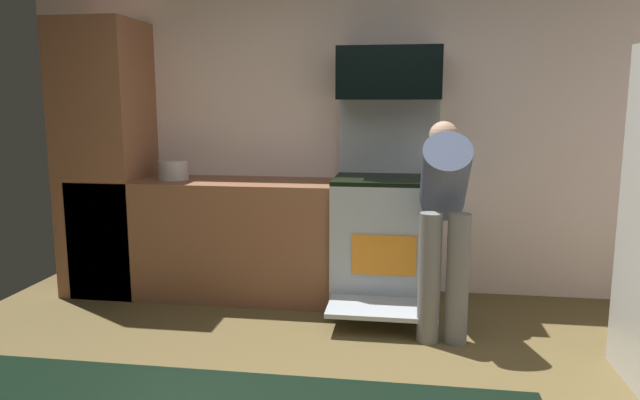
{
  "coord_description": "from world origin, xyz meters",
  "views": [
    {
      "loc": [
        0.42,
        -2.25,
        1.48
      ],
      "look_at": [
        0.04,
        0.3,
        1.05
      ],
      "focal_mm": 32.55,
      "sensor_mm": 36.0,
      "label": 1
    }
  ],
  "objects_px": {
    "microwave": "(389,74)",
    "stock_pot": "(173,170)",
    "oven_range": "(386,236)",
    "person_cook": "(444,209)"
  },
  "relations": [
    {
      "from": "microwave",
      "to": "stock_pot",
      "type": "bearing_deg",
      "value": -177.21
    },
    {
      "from": "oven_range",
      "to": "stock_pot",
      "type": "distance_m",
      "value": 1.71
    },
    {
      "from": "microwave",
      "to": "person_cook",
      "type": "xyz_separation_m",
      "value": [
        0.38,
        -0.63,
        -0.87
      ]
    },
    {
      "from": "microwave",
      "to": "person_cook",
      "type": "height_order",
      "value": "microwave"
    },
    {
      "from": "oven_range",
      "to": "person_cook",
      "type": "relative_size",
      "value": 1.11
    },
    {
      "from": "oven_range",
      "to": "microwave",
      "type": "distance_m",
      "value": 1.19
    },
    {
      "from": "stock_pot",
      "to": "oven_range",
      "type": "bearing_deg",
      "value": -0.53
    },
    {
      "from": "microwave",
      "to": "person_cook",
      "type": "distance_m",
      "value": 1.14
    },
    {
      "from": "stock_pot",
      "to": "person_cook",
      "type": "bearing_deg",
      "value": -15.14
    },
    {
      "from": "person_cook",
      "to": "stock_pot",
      "type": "distance_m",
      "value": 2.1
    }
  ]
}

